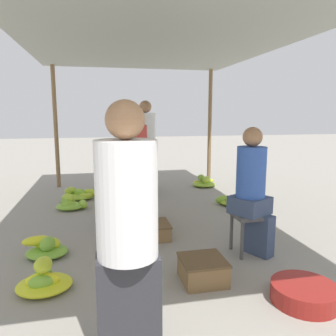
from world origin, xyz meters
TOP-DOWN VIEW (x-y plane):
  - canopy_post_back_left at (-1.60, 5.89)m, footprint 0.08×0.08m
  - canopy_post_back_right at (1.60, 5.89)m, footprint 0.08×0.08m
  - canopy_tarp at (0.00, 3.09)m, footprint 3.60×5.99m
  - vendor_foreground at (-0.66, 0.73)m, footprint 0.35×0.33m
  - stool at (0.73, 2.12)m, footprint 0.34×0.34m
  - vendor_seated at (0.75, 2.11)m, footprint 0.46×0.46m
  - basin_black at (0.75, 1.17)m, footprint 0.52×0.52m
  - banana_pile_left_0 at (-1.16, 4.80)m, footprint 0.67×0.48m
  - banana_pile_left_1 at (-1.36, 2.48)m, footprint 0.46×0.38m
  - banana_pile_left_2 at (-1.23, 4.21)m, footprint 0.50×0.40m
  - banana_pile_left_3 at (-1.28, 1.78)m, footprint 0.46×0.47m
  - banana_pile_right_0 at (1.30, 5.31)m, footprint 0.51×0.45m
  - banana_pile_right_1 at (1.29, 3.90)m, footprint 0.48×0.56m
  - crate_near at (0.07, 1.65)m, footprint 0.39×0.39m
  - crate_mid at (-0.19, 2.76)m, footprint 0.40×0.40m
  - crate_far at (-0.27, 3.45)m, footprint 0.41×0.41m
  - shopper_walking_mid at (-0.36, 3.09)m, footprint 0.40×0.40m
  - shopper_walking_far at (0.08, 5.11)m, footprint 0.48×0.48m

SIDE VIEW (x-z plane):
  - banana_pile_right_1 at x=1.29m, z-range -0.01..0.14m
  - basin_black at x=0.75m, z-range 0.00..0.14m
  - banana_pile_left_0 at x=-1.16m, z-range -0.03..0.18m
  - banana_pile_left_2 at x=-1.23m, z-range -0.04..0.19m
  - banana_pile_right_0 at x=1.30m, z-range -0.04..0.20m
  - banana_pile_left_3 at x=-1.28m, z-range -0.05..0.23m
  - crate_mid at x=-0.19m, z-range 0.00..0.18m
  - banana_pile_left_1 at x=-1.36m, z-range -0.02..0.20m
  - crate_near at x=0.07m, z-range 0.00..0.21m
  - crate_far at x=-0.27m, z-range 0.00..0.24m
  - stool at x=0.73m, z-range 0.13..0.57m
  - vendor_seated at x=0.75m, z-range 0.03..1.37m
  - shopper_walking_mid at x=-0.36m, z-range 0.03..1.57m
  - vendor_foreground at x=-0.66m, z-range 0.03..1.57m
  - shopper_walking_far at x=0.08m, z-range 0.03..1.74m
  - canopy_post_back_left at x=-1.60m, z-range 0.00..2.40m
  - canopy_post_back_right at x=1.60m, z-range 0.00..2.40m
  - canopy_tarp at x=0.00m, z-range 2.40..2.44m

